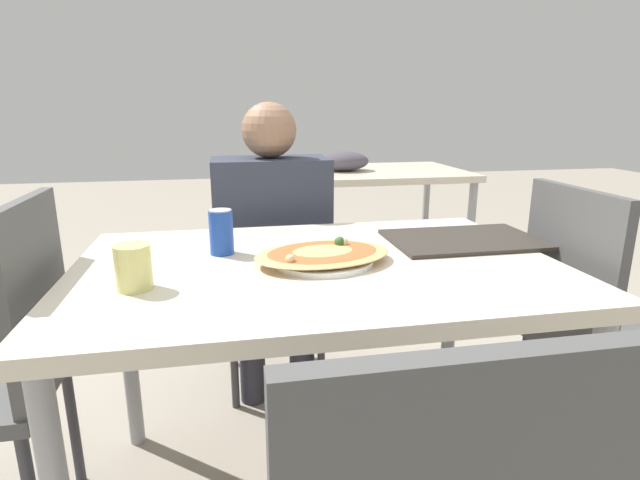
% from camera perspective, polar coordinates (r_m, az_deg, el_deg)
% --- Properties ---
extents(dining_table, '(1.26, 0.85, 0.74)m').
position_cam_1_polar(dining_table, '(1.34, -0.26, -5.43)').
color(dining_table, beige).
rests_on(dining_table, ground_plane).
extents(chair_far_seated, '(0.40, 0.40, 0.93)m').
position_cam_1_polar(chair_far_seated, '(2.10, -5.72, -2.30)').
color(chair_far_seated, '#4C4C4C').
rests_on(chair_far_seated, ground_plane).
extents(chair_side_right, '(0.40, 0.40, 0.93)m').
position_cam_1_polar(chair_side_right, '(1.69, 28.91, -8.59)').
color(chair_side_right, '#4C4C4C').
rests_on(chair_side_right, ground_plane).
extents(person_seated, '(0.44, 0.28, 1.16)m').
position_cam_1_polar(person_seated, '(1.94, -5.52, 1.48)').
color(person_seated, '#2D2D38').
rests_on(person_seated, ground_plane).
extents(pizza_main, '(0.40, 0.31, 0.05)m').
position_cam_1_polar(pizza_main, '(1.31, 0.31, -1.75)').
color(pizza_main, white).
rests_on(pizza_main, dining_table).
extents(soda_can, '(0.07, 0.07, 0.12)m').
position_cam_1_polar(soda_can, '(1.40, -11.22, 0.90)').
color(soda_can, '#1E47B2').
rests_on(soda_can, dining_table).
extents(drink_glass, '(0.08, 0.08, 0.10)m').
position_cam_1_polar(drink_glass, '(1.19, -20.55, -2.93)').
color(drink_glass, '#E0DB7F').
rests_on(drink_glass, dining_table).
extents(serving_tray, '(0.45, 0.30, 0.01)m').
position_cam_1_polar(serving_tray, '(1.58, 16.09, 0.05)').
color(serving_tray, '#332D28').
rests_on(serving_tray, dining_table).
extents(background_table, '(1.10, 0.80, 0.86)m').
position_cam_1_polar(background_table, '(3.25, 5.81, 6.97)').
color(background_table, beige).
rests_on(background_table, ground_plane).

